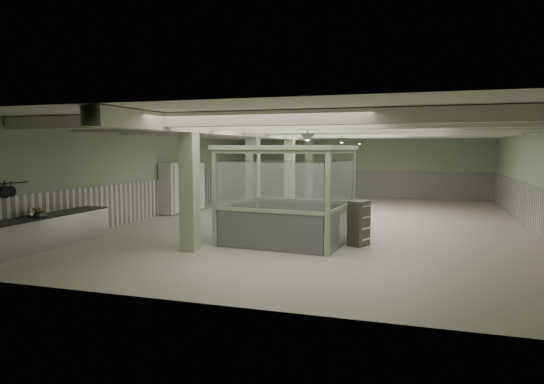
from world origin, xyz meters
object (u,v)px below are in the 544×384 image
(guard_booth, at_px, (287,178))
(filing_cabinet, at_px, (359,223))
(walkin_cooler, at_px, (179,188))
(prep_counter, at_px, (42,232))

(guard_booth, xyz_separation_m, filing_cabinet, (2.08, 0.17, -1.25))
(walkin_cooler, height_order, guard_booth, guard_booth)
(prep_counter, height_order, filing_cabinet, filing_cabinet)
(prep_counter, xyz_separation_m, filing_cabinet, (8.30, 3.08, 0.18))
(prep_counter, xyz_separation_m, guard_booth, (6.21, 2.91, 1.43))
(prep_counter, bearing_deg, guard_booth, 25.13)
(prep_counter, relative_size, guard_booth, 1.26)
(prep_counter, bearing_deg, walkin_cooler, 90.60)
(filing_cabinet, bearing_deg, walkin_cooler, 173.84)
(prep_counter, distance_m, filing_cabinet, 8.85)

